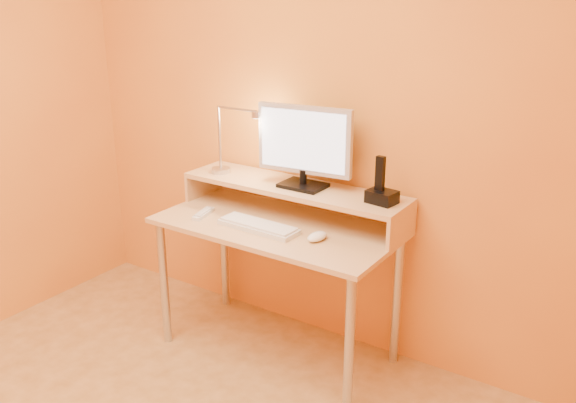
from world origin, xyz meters
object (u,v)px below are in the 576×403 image
Objects in this scene: keyboard at (258,227)px; mouse at (317,236)px; monitor_panel at (305,140)px; remote_control at (203,214)px; lamp_base at (221,170)px; phone_dock at (382,197)px.

keyboard is 0.31m from mouse.
mouse is (0.31, 0.03, 0.01)m from keyboard.
monitor_panel is 2.93× the size of remote_control.
keyboard is 0.34m from remote_control.
monitor_panel reaches higher than remote_control.
lamp_base is 0.60× the size of remote_control.
mouse is at bearing 8.19° from keyboard.
lamp_base is 0.77× the size of phone_dock.
lamp_base is at bearing 92.34° from remote_control.
remote_control is at bearing -154.87° from monitor_panel.
phone_dock reaches higher than keyboard.
phone_dock is (0.93, 0.03, 0.02)m from lamp_base.
monitor_panel is 4.21× the size of mouse.
keyboard is (-0.52, -0.25, -0.18)m from phone_dock.
lamp_base is 0.49m from keyboard.
monitor_panel is 0.55m from lamp_base.
monitor_panel is 1.19× the size of keyboard.
monitor_panel is at bearing 18.03° from remote_control.
phone_dock is 0.92m from remote_control.
lamp_base reaches higher than keyboard.
remote_control is (-0.86, -0.26, -0.18)m from phone_dock.
mouse is at bearing -14.78° from lamp_base.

